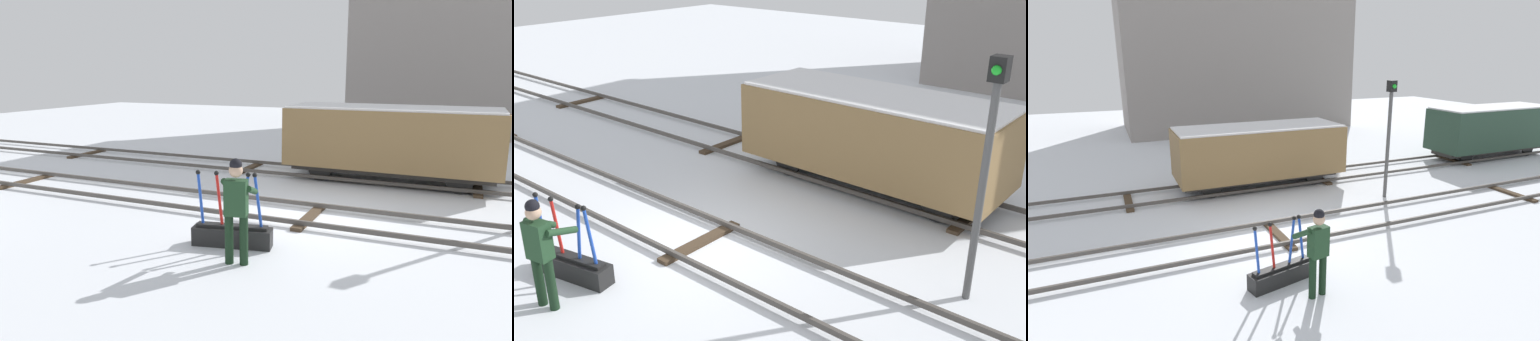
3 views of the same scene
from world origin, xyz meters
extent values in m
plane|color=silver|center=(0.00, 0.00, 0.00)|extent=(60.00, 60.00, 0.00)
cube|color=#4C4742|center=(0.00, -0.72, 0.13)|extent=(44.00, 0.07, 0.10)
cube|color=#4C4742|center=(0.00, 0.72, 0.13)|extent=(44.00, 0.07, 0.10)
cube|color=#423323|center=(0.00, 0.00, 0.04)|extent=(0.24, 1.94, 0.08)
cube|color=#4C4742|center=(0.00, 3.67, 0.13)|extent=(44.00, 0.07, 0.10)
cube|color=#4C4742|center=(0.00, 5.11, 0.13)|extent=(44.00, 0.07, 0.10)
cube|color=#423323|center=(-10.56, 4.39, 0.04)|extent=(0.24, 1.94, 0.08)
cube|color=#423323|center=(-3.52, 4.39, 0.04)|extent=(0.24, 1.94, 0.08)
cube|color=#423323|center=(3.52, 4.39, 0.04)|extent=(0.24, 1.94, 0.08)
cube|color=black|center=(-0.85, -2.19, 0.18)|extent=(1.56, 0.67, 0.36)
cube|color=black|center=(-0.85, -2.19, 0.39)|extent=(1.38, 0.48, 0.06)
cylinder|color=#1E47B7|center=(-1.44, -2.32, 0.88)|extent=(0.15, 0.08, 1.05)
sphere|color=black|center=(-1.48, -2.33, 1.41)|extent=(0.09, 0.09, 0.09)
cylinder|color=red|center=(-1.08, -2.24, 0.88)|extent=(0.17, 0.09, 1.05)
sphere|color=black|center=(-1.13, -2.25, 1.41)|extent=(0.09, 0.09, 0.09)
cylinder|color=#1E47B7|center=(-0.60, -2.14, 0.88)|extent=(0.19, 0.09, 1.05)
sphere|color=black|center=(-0.54, -2.13, 1.40)|extent=(0.09, 0.09, 0.09)
cylinder|color=#1E47B7|center=(-0.35, -2.09, 0.88)|extent=(0.19, 0.09, 1.05)
sphere|color=black|center=(-0.42, -2.10, 1.40)|extent=(0.09, 0.09, 0.09)
cylinder|color=black|center=(-0.52, -2.96, 0.44)|extent=(0.15, 0.15, 0.87)
cylinder|color=black|center=(-0.26, -2.91, 0.44)|extent=(0.15, 0.15, 0.87)
cube|color=#1E3D23|center=(-0.39, -2.94, 1.18)|extent=(0.42, 0.31, 0.62)
sphere|color=tan|center=(-0.39, -2.94, 1.65)|extent=(0.24, 0.24, 0.24)
sphere|color=black|center=(-0.39, -2.94, 1.75)|extent=(0.21, 0.21, 0.21)
cylinder|color=#1E3D23|center=(-0.65, -2.73, 1.31)|extent=(0.22, 0.57, 0.39)
cylinder|color=#1E3D23|center=(-0.24, -2.62, 1.26)|extent=(0.23, 0.60, 0.29)
cylinder|color=#4C4C4C|center=(4.58, 1.52, 1.78)|extent=(0.12, 0.12, 3.56)
cube|color=black|center=(4.58, 1.52, 3.74)|extent=(0.24, 0.24, 0.36)
sphere|color=green|center=(4.58, 1.39, 3.74)|extent=(0.14, 0.14, 0.14)
cube|color=#2D2B28|center=(1.09, 4.39, 0.40)|extent=(5.72, 1.39, 0.20)
cube|color=olive|center=(1.09, 4.39, 1.34)|extent=(6.03, 2.30, 1.69)
cube|color=white|center=(1.09, 4.39, 2.22)|extent=(5.91, 2.21, 0.06)
cylinder|color=black|center=(-0.87, 3.79, 0.35)|extent=(0.70, 0.11, 0.70)
cylinder|color=black|center=(-0.86, 5.02, 0.35)|extent=(0.70, 0.11, 0.70)
cylinder|color=black|center=(3.04, 3.76, 0.35)|extent=(0.70, 0.11, 0.70)
cylinder|color=black|center=(3.05, 4.99, 0.35)|extent=(0.70, 0.11, 0.70)
camera|label=1|loc=(3.01, -9.84, 3.29)|focal=33.24mm
camera|label=2|loc=(7.21, -6.59, 5.43)|focal=40.58mm
camera|label=3|loc=(-3.97, -9.45, 4.68)|focal=29.12mm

